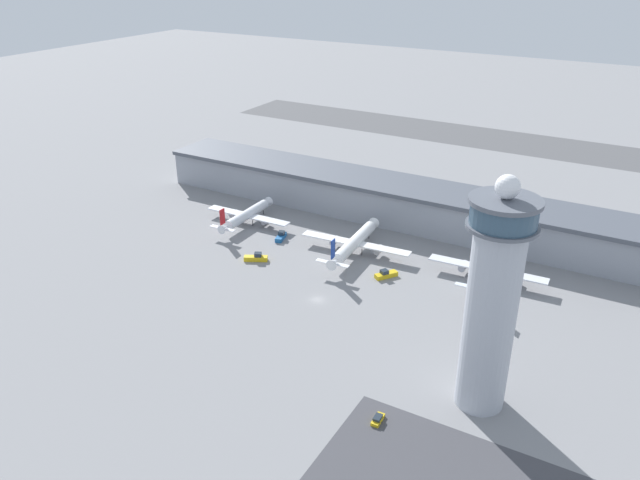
% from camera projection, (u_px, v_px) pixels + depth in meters
% --- Properties ---
extents(ground_plane, '(1000.00, 1000.00, 0.00)m').
position_uv_depth(ground_plane, '(317.00, 300.00, 194.28)').
color(ground_plane, gray).
extents(terminal_building, '(217.47, 25.00, 15.63)m').
position_uv_depth(terminal_building, '(406.00, 203.00, 245.79)').
color(terminal_building, '#9399A3').
rests_on(terminal_building, ground).
extents(runway_strip, '(326.20, 44.00, 0.01)m').
position_uv_depth(runway_strip, '(496.00, 139.00, 353.46)').
color(runway_strip, '#515154').
rests_on(runway_strip, ground).
extents(control_tower, '(15.45, 15.45, 58.01)m').
position_uv_depth(control_tower, '(492.00, 300.00, 138.99)').
color(control_tower, '#ADB2BC').
rests_on(control_tower, ground).
extents(airplane_gate_alpha, '(36.70, 33.06, 11.97)m').
position_uv_depth(airplane_gate_alpha, '(247.00, 215.00, 245.16)').
color(airplane_gate_alpha, silver).
rests_on(airplane_gate_alpha, ground).
extents(airplane_gate_bravo, '(41.07, 39.16, 13.33)m').
position_uv_depth(airplane_gate_bravo, '(354.00, 243.00, 221.29)').
color(airplane_gate_bravo, white).
rests_on(airplane_gate_bravo, ground).
extents(airplane_gate_charlie, '(38.98, 32.90, 14.17)m').
position_uv_depth(airplane_gate_charlie, '(487.00, 268.00, 203.18)').
color(airplane_gate_charlie, silver).
rests_on(airplane_gate_charlie, ground).
extents(service_truck_catering, '(4.23, 7.61, 2.92)m').
position_uv_depth(service_truck_catering, '(281.00, 237.00, 233.84)').
color(service_truck_catering, black).
rests_on(service_truck_catering, ground).
extents(service_truck_fuel, '(6.48, 7.95, 2.81)m').
position_uv_depth(service_truck_fuel, '(386.00, 275.00, 207.03)').
color(service_truck_fuel, black).
rests_on(service_truck_fuel, ground).
extents(service_truck_baggage, '(8.36, 5.84, 3.04)m').
position_uv_depth(service_truck_baggage, '(256.00, 258.00, 217.88)').
color(service_truck_baggage, black).
rests_on(service_truck_baggage, ground).
extents(car_red_hatchback, '(2.08, 4.64, 1.49)m').
position_uv_depth(car_red_hatchback, '(378.00, 419.00, 144.60)').
color(car_red_hatchback, black).
rests_on(car_red_hatchback, ground).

